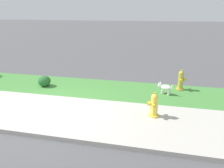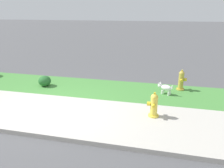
{
  "view_description": "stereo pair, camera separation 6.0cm",
  "coord_description": "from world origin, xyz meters",
  "px_view_note": "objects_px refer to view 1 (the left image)",
  "views": [
    {
      "loc": [
        3.22,
        -5.42,
        2.92
      ],
      "look_at": [
        1.55,
        1.84,
        0.4
      ],
      "focal_mm": 35.0,
      "sensor_mm": 36.0,
      "label": 1
    },
    {
      "loc": [
        3.28,
        -5.41,
        2.92
      ],
      "look_at": [
        1.55,
        1.84,
        0.4
      ],
      "focal_mm": 35.0,
      "sensor_mm": 36.0,
      "label": 2
    }
  ],
  "objects_px": {
    "shrub_bush_near_lamp": "(44,81)",
    "small_white_dog": "(165,87)",
    "fire_hydrant_at_driveway": "(154,105)",
    "fire_hydrant_by_grass_verge": "(181,80)"
  },
  "relations": [
    {
      "from": "shrub_bush_near_lamp",
      "to": "fire_hydrant_at_driveway",
      "type": "bearing_deg",
      "value": -21.05
    },
    {
      "from": "fire_hydrant_by_grass_verge",
      "to": "small_white_dog",
      "type": "relative_size",
      "value": 1.48
    },
    {
      "from": "fire_hydrant_by_grass_verge",
      "to": "shrub_bush_near_lamp",
      "type": "height_order",
      "value": "fire_hydrant_by_grass_verge"
    },
    {
      "from": "shrub_bush_near_lamp",
      "to": "small_white_dog",
      "type": "bearing_deg",
      "value": 2.23
    },
    {
      "from": "fire_hydrant_by_grass_verge",
      "to": "small_white_dog",
      "type": "bearing_deg",
      "value": -46.07
    },
    {
      "from": "small_white_dog",
      "to": "shrub_bush_near_lamp",
      "type": "relative_size",
      "value": 1.08
    },
    {
      "from": "fire_hydrant_at_driveway",
      "to": "shrub_bush_near_lamp",
      "type": "height_order",
      "value": "fire_hydrant_at_driveway"
    },
    {
      "from": "fire_hydrant_at_driveway",
      "to": "shrub_bush_near_lamp",
      "type": "relative_size",
      "value": 1.48
    },
    {
      "from": "small_white_dog",
      "to": "shrub_bush_near_lamp",
      "type": "distance_m",
      "value": 4.74
    },
    {
      "from": "fire_hydrant_by_grass_verge",
      "to": "shrub_bush_near_lamp",
      "type": "distance_m",
      "value": 5.4
    }
  ]
}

